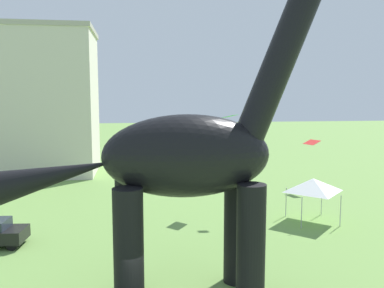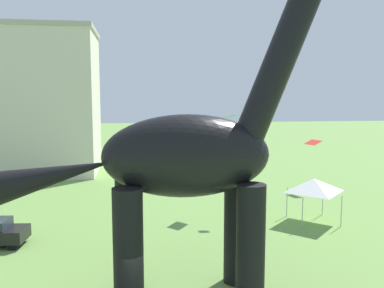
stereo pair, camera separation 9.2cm
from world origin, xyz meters
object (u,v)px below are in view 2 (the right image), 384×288
at_px(dinosaur_sculpture, 185,156).
at_px(festival_canopy_tent, 314,185).
at_px(person_watching_child, 248,211).
at_px(kite_near_high, 231,116).
at_px(kite_drifting, 286,48).
at_px(kite_high_right, 313,142).

bearing_deg(dinosaur_sculpture, festival_canopy_tent, 66.94).
height_order(person_watching_child, kite_near_high, kite_near_high).
bearing_deg(festival_canopy_tent, kite_near_high, 136.64).
distance_m(kite_drifting, kite_near_high, 7.55).
xyz_separation_m(kite_drifting, kite_near_high, (-4.98, -1.82, -5.38)).
bearing_deg(kite_drifting, kite_near_high, -159.96).
bearing_deg(kite_near_high, kite_high_right, 28.79).
xyz_separation_m(festival_canopy_tent, kite_near_high, (-4.79, 4.52, 4.50)).
relative_size(kite_drifting, kite_near_high, 0.41).
relative_size(kite_high_right, kite_drifting, 2.25).
xyz_separation_m(kite_high_right, kite_drifting, (-4.04, -3.14, 8.07)).
bearing_deg(festival_canopy_tent, kite_drifting, 88.22).
bearing_deg(person_watching_child, festival_canopy_tent, -28.95).
bearing_deg(dinosaur_sculpture, kite_high_right, 76.95).
distance_m(festival_canopy_tent, kite_drifting, 11.74).
relative_size(person_watching_child, kite_high_right, 0.68).
relative_size(person_watching_child, kite_near_high, 0.63).
bearing_deg(kite_high_right, kite_near_high, -151.21).
distance_m(person_watching_child, kite_high_right, 12.71).
relative_size(dinosaur_sculpture, person_watching_child, 15.19).
bearing_deg(kite_near_high, festival_canopy_tent, -43.36).
distance_m(dinosaur_sculpture, festival_canopy_tent, 14.04).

